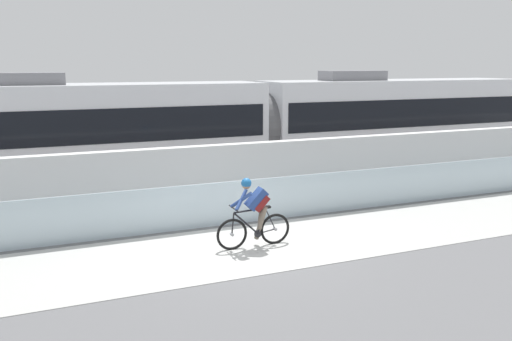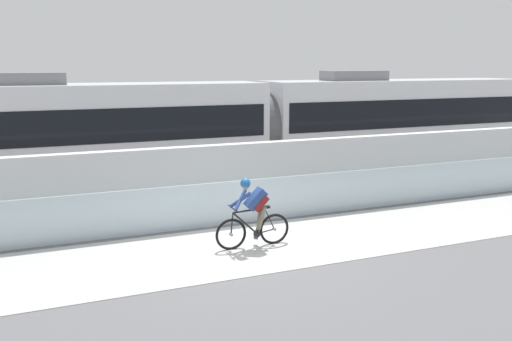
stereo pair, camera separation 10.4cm
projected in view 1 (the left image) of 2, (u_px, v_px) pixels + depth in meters
name	position (u px, v px, depth m)	size (l,w,h in m)	color
ground_plane	(247.00, 248.00, 11.98)	(200.00, 200.00, 0.00)	slate
bike_path_deck	(247.00, 248.00, 11.98)	(32.00, 3.20, 0.01)	beige
glass_parapet	(220.00, 204.00, 13.54)	(32.00, 0.05, 1.13)	silver
concrete_barrier_wall	(199.00, 177.00, 15.11)	(32.00, 0.36, 1.81)	white
tram_rail_near	(178.00, 189.00, 17.53)	(32.00, 0.08, 0.01)	#595654
tram_rail_far	(168.00, 181.00, 18.83)	(32.00, 0.08, 0.01)	#595654
tram	(261.00, 126.00, 19.03)	(22.56, 2.54, 3.81)	silver
cyclist_on_bike	(254.00, 214.00, 11.89)	(1.77, 0.58, 1.61)	black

